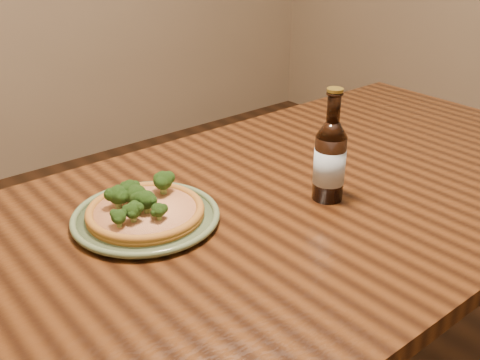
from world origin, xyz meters
TOP-DOWN VIEW (x-y plane):
  - table at (0.00, 0.10)m, footprint 1.60×0.90m
  - plate at (-0.40, 0.21)m, footprint 0.31×0.31m
  - pizza at (-0.40, 0.21)m, footprint 0.24×0.24m
  - beer_bottle at (-0.03, 0.04)m, footprint 0.07×0.07m

SIDE VIEW (x-z plane):
  - table at x=0.00m, z-range 0.28..1.03m
  - plate at x=-0.40m, z-range 0.75..0.77m
  - pizza at x=-0.40m, z-range 0.74..0.81m
  - beer_bottle at x=-0.03m, z-range 0.72..0.97m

